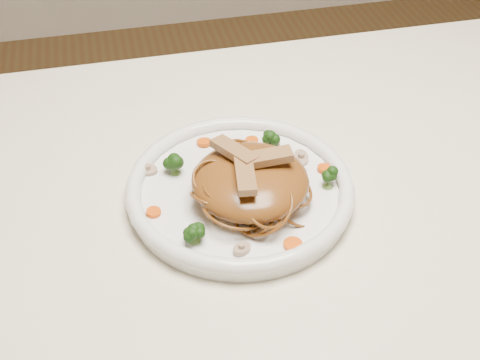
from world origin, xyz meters
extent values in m
cube|color=#F2EACD|center=(0.00, 0.00, 0.73)|extent=(1.20, 0.80, 0.04)
cylinder|color=white|center=(-0.10, 0.02, 0.76)|extent=(0.33, 0.33, 0.02)
ellipsoid|color=brown|center=(-0.09, 0.00, 0.79)|extent=(0.15, 0.15, 0.05)
cube|color=#A0754B|center=(-0.07, 0.01, 0.82)|extent=(0.07, 0.02, 0.01)
cube|color=#A0754B|center=(-0.10, 0.03, 0.82)|extent=(0.05, 0.07, 0.01)
cube|color=#A0754B|center=(-0.10, -0.02, 0.82)|extent=(0.03, 0.07, 0.01)
cylinder|color=#E05908|center=(-0.06, 0.11, 0.77)|extent=(0.02, 0.02, 0.00)
cylinder|color=#E05908|center=(-0.21, 0.00, 0.77)|extent=(0.02, 0.02, 0.00)
cylinder|color=#E05908|center=(0.02, 0.03, 0.77)|extent=(0.02, 0.02, 0.00)
cylinder|color=#E05908|center=(-0.12, 0.12, 0.77)|extent=(0.02, 0.02, 0.00)
cylinder|color=#E05908|center=(-0.06, -0.09, 0.77)|extent=(0.02, 0.02, 0.00)
cylinder|color=#BEA88F|center=(-0.12, -0.08, 0.77)|extent=(0.03, 0.03, 0.01)
cylinder|color=#BEA88F|center=(0.00, 0.06, 0.77)|extent=(0.03, 0.03, 0.01)
cylinder|color=#BEA88F|center=(-0.20, 0.08, 0.77)|extent=(0.03, 0.03, 0.01)
cylinder|color=#BEA88F|center=(-0.03, 0.10, 0.77)|extent=(0.03, 0.03, 0.01)
camera|label=1|loc=(-0.23, -0.54, 1.28)|focal=46.05mm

